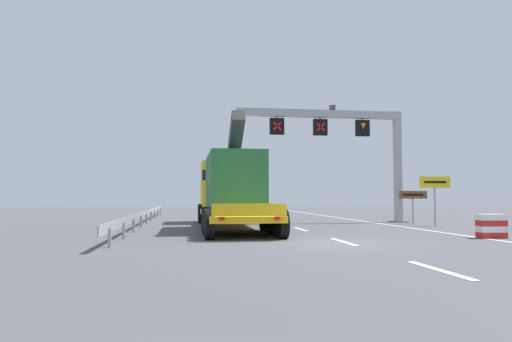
% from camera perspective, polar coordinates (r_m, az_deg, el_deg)
% --- Properties ---
extents(ground, '(112.00, 112.00, 0.00)m').
position_cam_1_polar(ground, '(16.15, 8.94, -8.65)').
color(ground, '#4C4C51').
extents(lane_markings, '(0.20, 71.30, 0.01)m').
position_cam_1_polar(lane_markings, '(44.07, -1.22, -5.16)').
color(lane_markings, silver).
rests_on(lane_markings, ground).
extents(edge_line_right, '(0.20, 63.00, 0.01)m').
position_cam_1_polar(edge_line_right, '(29.50, 13.67, -6.07)').
color(edge_line_right, silver).
rests_on(edge_line_right, ground).
extents(overhead_lane_gantry, '(10.43, 0.90, 7.09)m').
position_cam_1_polar(overhead_lane_gantry, '(29.00, 10.71, 4.54)').
color(overhead_lane_gantry, '#9EA0A5').
rests_on(overhead_lane_gantry, ground).
extents(heavy_haul_truck_yellow, '(3.07, 14.08, 5.30)m').
position_cam_1_polar(heavy_haul_truck_yellow, '(24.58, -3.35, -2.13)').
color(heavy_haul_truck_yellow, yellow).
rests_on(heavy_haul_truck_yellow, ground).
extents(exit_sign_yellow, '(1.72, 0.15, 2.62)m').
position_cam_1_polar(exit_sign_yellow, '(26.52, 20.95, -1.92)').
color(exit_sign_yellow, '#9EA0A5').
rests_on(exit_sign_yellow, ground).
extents(tourist_info_sign_brown, '(1.70, 0.15, 1.89)m').
position_cam_1_polar(tourist_info_sign_brown, '(28.44, 18.57, -3.17)').
color(tourist_info_sign_brown, '#9EA0A5').
rests_on(tourist_info_sign_brown, ground).
extents(crash_barrier_striped, '(1.04, 0.58, 0.90)m').
position_cam_1_polar(crash_barrier_striped, '(19.85, 26.72, -6.01)').
color(crash_barrier_striped, red).
rests_on(crash_barrier_striped, ground).
extents(guardrail_left, '(0.13, 28.02, 0.76)m').
position_cam_1_polar(guardrail_left, '(27.52, -13.28, -5.14)').
color(guardrail_left, '#999EA3').
rests_on(guardrail_left, ground).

